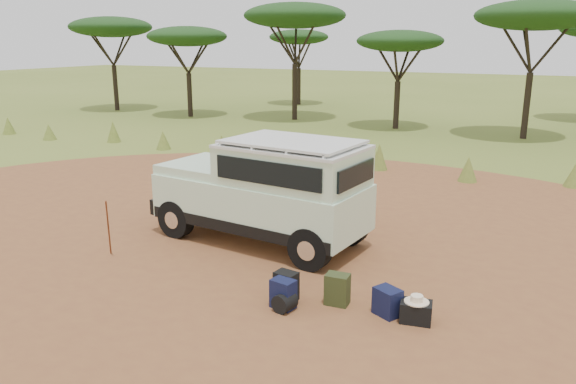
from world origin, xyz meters
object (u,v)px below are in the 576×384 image
at_px(walking_staff, 108,228).
at_px(backpack_black, 286,286).
at_px(safari_vehicle, 266,193).
at_px(duffel_navy, 387,302).
at_px(hard_case, 416,312).
at_px(backpack_navy, 283,294).
at_px(backpack_olive, 337,289).

xyz_separation_m(walking_staff, backpack_black, (4.07, -0.17, -0.38)).
height_order(safari_vehicle, walking_staff, safari_vehicle).
height_order(duffel_navy, hard_case, duffel_navy).
distance_m(safari_vehicle, backpack_black, 3.02).
relative_size(walking_staff, hard_case, 2.79).
bearing_deg(safari_vehicle, backpack_navy, -50.35).
relative_size(safari_vehicle, hard_case, 10.32).
bearing_deg(hard_case, backpack_navy, -176.37).
relative_size(duffel_navy, hard_case, 0.96).
bearing_deg(duffel_navy, safari_vehicle, 175.75).
height_order(backpack_black, backpack_navy, backpack_black).
bearing_deg(backpack_navy, hard_case, 24.37).
bearing_deg(backpack_olive, backpack_black, -168.27).
height_order(walking_staff, backpack_navy, walking_staff).
distance_m(walking_staff, hard_case, 6.26).
distance_m(safari_vehicle, backpack_olive, 3.40).
xyz_separation_m(backpack_black, backpack_olive, (0.84, 0.23, 0.02)).
distance_m(backpack_olive, hard_case, 1.34).
xyz_separation_m(safari_vehicle, backpack_navy, (1.73, -2.67, -0.87)).
relative_size(safari_vehicle, backpack_olive, 9.24).
xyz_separation_m(safari_vehicle, hard_case, (3.82, -2.19, -0.95)).
xyz_separation_m(backpack_black, duffel_navy, (1.71, 0.22, -0.02)).
height_order(backpack_navy, duffel_navy, backpack_navy).
bearing_deg(walking_staff, safari_vehicle, -0.82).
distance_m(backpack_navy, duffel_navy, 1.70).
height_order(backpack_black, hard_case, backpack_black).
bearing_deg(backpack_navy, safari_vehicle, 134.42).
height_order(walking_staff, backpack_black, walking_staff).
bearing_deg(backpack_olive, backpack_navy, -149.19).
distance_m(backpack_navy, hard_case, 2.14).
height_order(safari_vehicle, backpack_black, safari_vehicle).
xyz_separation_m(safari_vehicle, backpack_olive, (2.48, -2.16, -0.85)).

